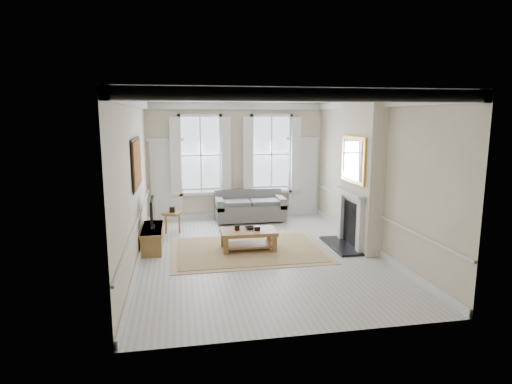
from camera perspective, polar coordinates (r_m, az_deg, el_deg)
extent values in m
plane|color=#B7B5AD|center=(9.59, 0.40, -8.31)|extent=(7.20, 7.20, 0.00)
plane|color=white|center=(9.10, 0.43, 12.45)|extent=(7.20, 7.20, 0.00)
plane|color=beige|center=(12.72, -2.64, 4.12)|extent=(5.20, 0.00, 5.20)
plane|color=beige|center=(9.08, -15.94, 1.30)|extent=(0.00, 7.20, 7.20)
plane|color=beige|center=(10.01, 15.21, 2.13)|extent=(0.00, 7.20, 7.20)
cube|color=silver|center=(12.64, -11.84, 1.36)|extent=(0.90, 0.08, 2.30)
cube|color=silver|center=(13.18, 6.27, 1.87)|extent=(0.90, 0.08, 2.30)
cube|color=#BC6A20|center=(9.32, -15.62, 3.71)|extent=(0.05, 1.66, 1.06)
cube|color=beige|center=(10.11, 13.83, 2.27)|extent=(0.35, 1.70, 3.38)
cube|color=black|center=(10.31, 11.26, -7.03)|extent=(0.55, 1.50, 0.05)
cube|color=silver|center=(9.75, 13.66, -4.76)|extent=(0.10, 0.18, 1.15)
cube|color=silver|center=(10.73, 11.28, -3.31)|extent=(0.10, 0.18, 1.15)
cube|color=silver|center=(10.06, 12.30, -0.01)|extent=(0.20, 1.45, 0.06)
cube|color=black|center=(10.26, 12.64, -4.12)|extent=(0.02, 0.92, 1.00)
cube|color=gold|center=(9.99, 12.79, 4.24)|extent=(0.06, 1.26, 1.06)
cube|color=#5D5D5A|center=(12.46, -0.81, -2.59)|extent=(1.99, 0.97, 0.45)
cube|color=#5D5D5A|center=(12.75, -1.10, -0.53)|extent=(1.99, 0.20, 0.44)
cube|color=#5D5D5A|center=(12.29, -4.93, -1.54)|extent=(0.20, 0.97, 0.30)
cube|color=#5D5D5A|center=(12.58, 3.21, -1.25)|extent=(0.20, 0.97, 0.30)
cylinder|color=brown|center=(12.05, -4.63, -4.27)|extent=(0.06, 0.06, 0.08)
cylinder|color=brown|center=(13.03, 2.72, -3.14)|extent=(0.06, 0.06, 0.08)
cube|color=brown|center=(11.50, -11.10, -2.80)|extent=(0.57, 0.57, 0.06)
cube|color=brown|center=(11.41, -11.88, -4.29)|extent=(0.05, 0.05, 0.46)
cube|color=brown|center=(11.40, -10.23, -4.24)|extent=(0.05, 0.05, 0.46)
cube|color=brown|center=(11.73, -11.85, -3.90)|extent=(0.05, 0.05, 0.46)
cube|color=brown|center=(11.72, -10.24, -3.85)|extent=(0.05, 0.05, 0.46)
cube|color=#9C7850|center=(9.87, -1.02, -7.68)|extent=(3.50, 2.60, 0.02)
cube|color=brown|center=(9.75, -1.03, -5.35)|extent=(1.25, 0.73, 0.08)
cube|color=brown|center=(9.50, -3.92, -7.27)|extent=(0.10, 0.10, 0.39)
cube|color=brown|center=(9.67, 2.33, -6.95)|extent=(0.10, 0.10, 0.39)
cube|color=brown|center=(10.00, -4.27, -6.37)|extent=(0.10, 0.10, 0.39)
cube|color=brown|center=(10.16, 1.67, -6.08)|extent=(0.10, 0.10, 0.39)
cylinder|color=black|center=(9.74, -2.54, -4.77)|extent=(0.12, 0.12, 0.12)
cylinder|color=black|center=(9.72, 0.18, -4.86)|extent=(0.14, 0.14, 0.10)
imported|color=black|center=(9.84, -0.84, -4.80)|extent=(0.29, 0.29, 0.05)
cube|color=brown|center=(10.21, -13.63, -5.97)|extent=(0.45, 1.40, 0.50)
cube|color=black|center=(10.14, -13.57, -4.53)|extent=(0.08, 0.30, 0.03)
cube|color=black|center=(10.05, -13.67, -2.38)|extent=(0.05, 0.90, 0.55)
cube|color=black|center=(10.05, -13.50, -2.37)|extent=(0.01, 0.83, 0.50)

